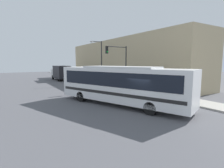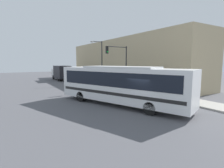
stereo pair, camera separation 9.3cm
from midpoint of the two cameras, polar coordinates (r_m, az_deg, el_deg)
name	(u,v)px [view 1 (the left image)]	position (r m, az deg, el deg)	size (l,w,h in m)	color
ground_plane	(143,110)	(13.77, 10.02, -8.47)	(120.00, 120.00, 0.00)	#515156
sidewalk	(96,81)	(33.46, -5.44, 0.96)	(2.55, 70.00, 0.13)	#A8A399
building_facade	(121,61)	(33.37, 2.97, 7.39)	(6.00, 33.26, 7.60)	tan
city_bus	(120,83)	(14.87, 2.58, 0.32)	(6.70, 12.08, 3.33)	white
delivery_truck	(61,72)	(37.17, -16.53, 3.69)	(2.29, 7.02, 2.93)	black
fire_hydrant	(146,89)	(20.86, 10.92, -1.76)	(0.22, 0.30, 0.72)	red
traffic_light_pole	(119,60)	(23.38, 2.32, 7.95)	(3.28, 0.35, 5.67)	#2D2D2D
parking_meter	(129,82)	(23.38, 5.31, 0.74)	(0.14, 0.14, 1.40)	#2D2D2D
street_lamp	(100,59)	(30.07, -3.99, 8.30)	(2.20, 0.28, 7.03)	#2D2D2D
pedestrian_near_corner	(137,82)	(23.50, 7.99, 0.53)	(0.34, 0.34, 1.69)	#47382D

